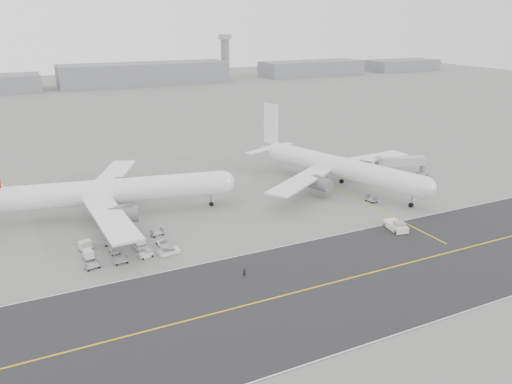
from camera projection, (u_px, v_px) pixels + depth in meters
name	position (u px, v px, depth m)	size (l,w,h in m)	color
ground	(273.00, 243.00, 96.78)	(700.00, 700.00, 0.00)	gray
taxiway	(350.00, 278.00, 83.55)	(220.00, 59.00, 0.03)	#2A2A2C
horizon_buildings	(131.00, 85.00, 330.28)	(520.00, 28.00, 28.00)	gray
control_tower	(225.00, 56.00, 358.04)	(7.00, 7.00, 31.25)	gray
airliner_a	(110.00, 191.00, 108.81)	(55.31, 54.21, 19.26)	white
airliner_b	(336.00, 166.00, 128.05)	(51.44, 52.42, 18.77)	white
pushback_tug	(396.00, 226.00, 102.56)	(3.63, 7.58, 2.13)	white
jet_bridge	(402.00, 162.00, 137.31)	(14.61, 6.93, 5.50)	gray
gse_cluster	(128.00, 251.00, 93.38)	(21.05, 15.97, 1.88)	#9C9CA1
stray_dolly	(371.00, 202.00, 118.64)	(1.60, 2.60, 1.60)	silver
ground_crew_a	(244.00, 272.00, 83.89)	(0.57, 0.37, 1.56)	black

